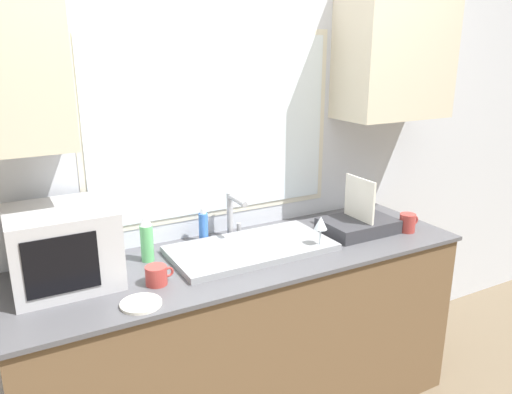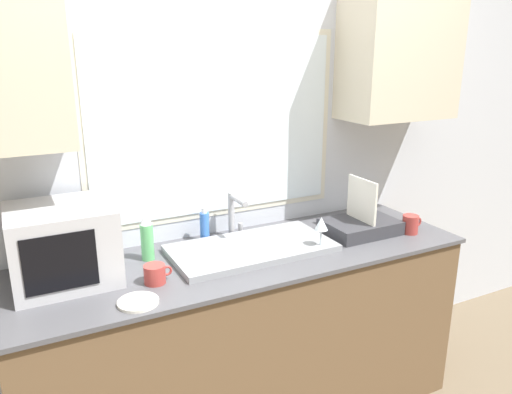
{
  "view_description": "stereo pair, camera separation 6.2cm",
  "coord_description": "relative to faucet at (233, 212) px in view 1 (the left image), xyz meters",
  "views": [
    {
      "loc": [
        -0.99,
        -1.58,
        1.82
      ],
      "look_at": [
        0.04,
        0.29,
        1.18
      ],
      "focal_mm": 35.0,
      "sensor_mm": 36.0,
      "label": 1
    },
    {
      "loc": [
        -0.94,
        -1.61,
        1.82
      ],
      "look_at": [
        0.04,
        0.29,
        1.18
      ],
      "focal_mm": 35.0,
      "sensor_mm": 36.0,
      "label": 2
    }
  ],
  "objects": [
    {
      "name": "mug_near_sink",
      "position": [
        -0.5,
        -0.32,
        -0.1
      ],
      "size": [
        0.12,
        0.09,
        0.08
      ],
      "color": "#A53833",
      "rests_on": "countertop"
    },
    {
      "name": "mug_by_rack",
      "position": [
        0.83,
        -0.36,
        -0.09
      ],
      "size": [
        0.12,
        0.08,
        0.1
      ],
      "color": "#A53833",
      "rests_on": "countertop"
    },
    {
      "name": "wall_back",
      "position": [
        -0.04,
        0.1,
        0.38
      ],
      "size": [
        6.0,
        0.38,
        2.6
      ],
      "color": "silver",
      "rests_on": "ground_plane"
    },
    {
      "name": "dish_rack",
      "position": [
        0.6,
        -0.24,
        -0.09
      ],
      "size": [
        0.37,
        0.26,
        0.29
      ],
      "color": "#333338",
      "rests_on": "countertop"
    },
    {
      "name": "spray_bottle",
      "position": [
        -0.46,
        -0.07,
        -0.03
      ],
      "size": [
        0.06,
        0.06,
        0.23
      ],
      "color": "#59B266",
      "rests_on": "countertop"
    },
    {
      "name": "sink_basin",
      "position": [
        -0.0,
        -0.2,
        -0.12
      ],
      "size": [
        0.76,
        0.39,
        0.03
      ],
      "color": "gray",
      "rests_on": "countertop"
    },
    {
      "name": "countertop",
      "position": [
        -0.04,
        -0.22,
        -0.58
      ],
      "size": [
        2.14,
        0.68,
        0.9
      ],
      "color": "brown",
      "rests_on": "ground_plane"
    },
    {
      "name": "soap_bottle",
      "position": [
        -0.15,
        0.02,
        -0.06
      ],
      "size": [
        0.05,
        0.05,
        0.17
      ],
      "color": "blue",
      "rests_on": "countertop"
    },
    {
      "name": "small_plate",
      "position": [
        -0.61,
        -0.45,
        -0.13
      ],
      "size": [
        0.16,
        0.16,
        0.01
      ],
      "color": "silver",
      "rests_on": "countertop"
    },
    {
      "name": "wine_glass",
      "position": [
        0.29,
        -0.35,
        -0.01
      ],
      "size": [
        0.06,
        0.06,
        0.17
      ],
      "color": "silver",
      "rests_on": "countertop"
    },
    {
      "name": "faucet",
      "position": [
        0.0,
        0.0,
        0.0
      ],
      "size": [
        0.08,
        0.18,
        0.23
      ],
      "color": "#99999E",
      "rests_on": "countertop"
    },
    {
      "name": "microwave",
      "position": [
        -0.82,
        -0.13,
        0.02
      ],
      "size": [
        0.4,
        0.38,
        0.32
      ],
      "color": "#B2B2B7",
      "rests_on": "countertop"
    }
  ]
}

